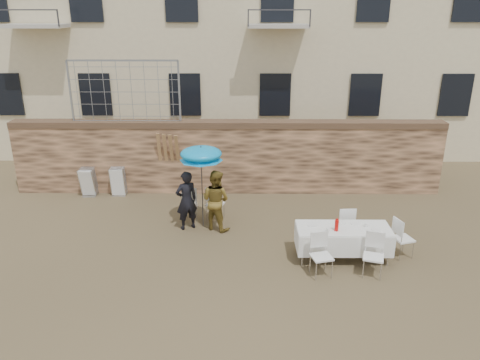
{
  "coord_description": "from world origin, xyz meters",
  "views": [
    {
      "loc": [
        0.49,
        -8.69,
        5.45
      ],
      "look_at": [
        0.4,
        2.2,
        1.4
      ],
      "focal_mm": 35.0,
      "sensor_mm": 36.0,
      "label": 1
    }
  ],
  "objects_px": {
    "woman_dress": "(216,200)",
    "couple_chair_left": "(189,203)",
    "banquet_table": "(344,229)",
    "chair_stack_right": "(119,180)",
    "table_chair_back": "(345,224)",
    "table_chair_front_right": "(373,256)",
    "couple_chair_right": "(215,203)",
    "table_chair_side": "(403,238)",
    "umbrella": "(201,156)",
    "soda_bottle": "(337,225)",
    "chair_stack_left": "(90,180)",
    "man_suit": "(186,200)",
    "table_chair_front_left": "(322,256)"
  },
  "relations": [
    {
      "from": "couple_chair_right",
      "to": "table_chair_front_right",
      "type": "distance_m",
      "value": 4.52
    },
    {
      "from": "banquet_table",
      "to": "table_chair_front_right",
      "type": "relative_size",
      "value": 2.19
    },
    {
      "from": "table_chair_front_right",
      "to": "table_chair_back",
      "type": "bearing_deg",
      "value": 117.49
    },
    {
      "from": "couple_chair_left",
      "to": "couple_chair_right",
      "type": "height_order",
      "value": "same"
    },
    {
      "from": "banquet_table",
      "to": "chair_stack_left",
      "type": "distance_m",
      "value": 8.0
    },
    {
      "from": "chair_stack_left",
      "to": "chair_stack_right",
      "type": "distance_m",
      "value": 0.9
    },
    {
      "from": "table_chair_side",
      "to": "table_chair_back",
      "type": "bearing_deg",
      "value": 42.44
    },
    {
      "from": "couple_chair_right",
      "to": "chair_stack_right",
      "type": "bearing_deg",
      "value": -9.08
    },
    {
      "from": "soda_bottle",
      "to": "chair_stack_left",
      "type": "height_order",
      "value": "soda_bottle"
    },
    {
      "from": "woman_dress",
      "to": "chair_stack_left",
      "type": "height_order",
      "value": "woman_dress"
    },
    {
      "from": "umbrella",
      "to": "chair_stack_left",
      "type": "height_order",
      "value": "umbrella"
    },
    {
      "from": "table_chair_side",
      "to": "banquet_table",
      "type": "bearing_deg",
      "value": 76.78
    },
    {
      "from": "man_suit",
      "to": "umbrella",
      "type": "distance_m",
      "value": 1.23
    },
    {
      "from": "table_chair_side",
      "to": "couple_chair_right",
      "type": "bearing_deg",
      "value": 48.68
    },
    {
      "from": "table_chair_front_left",
      "to": "table_chair_back",
      "type": "distance_m",
      "value": 1.74
    },
    {
      "from": "woman_dress",
      "to": "banquet_table",
      "type": "bearing_deg",
      "value": -176.69
    },
    {
      "from": "banquet_table",
      "to": "chair_stack_right",
      "type": "distance_m",
      "value": 7.23
    },
    {
      "from": "banquet_table",
      "to": "table_chair_side",
      "type": "relative_size",
      "value": 2.19
    },
    {
      "from": "umbrella",
      "to": "chair_stack_right",
      "type": "bearing_deg",
      "value": 140.47
    },
    {
      "from": "soda_bottle",
      "to": "chair_stack_left",
      "type": "xyz_separation_m",
      "value": [
        -6.78,
        4.04,
        -0.45
      ]
    },
    {
      "from": "man_suit",
      "to": "soda_bottle",
      "type": "relative_size",
      "value": 6.04
    },
    {
      "from": "woman_dress",
      "to": "chair_stack_right",
      "type": "relative_size",
      "value": 1.74
    },
    {
      "from": "woman_dress",
      "to": "umbrella",
      "type": "height_order",
      "value": "umbrella"
    },
    {
      "from": "table_chair_side",
      "to": "chair_stack_left",
      "type": "height_order",
      "value": "table_chair_side"
    },
    {
      "from": "table_chair_side",
      "to": "man_suit",
      "type": "bearing_deg",
      "value": 57.19
    },
    {
      "from": "woman_dress",
      "to": "table_chair_front_right",
      "type": "xyz_separation_m",
      "value": [
        3.48,
        -2.27,
        -0.32
      ]
    },
    {
      "from": "woman_dress",
      "to": "man_suit",
      "type": "bearing_deg",
      "value": 30.4
    },
    {
      "from": "umbrella",
      "to": "soda_bottle",
      "type": "xyz_separation_m",
      "value": [
        3.13,
        -1.77,
        -1.04
      ]
    },
    {
      "from": "woman_dress",
      "to": "table_chair_back",
      "type": "relative_size",
      "value": 1.66
    },
    {
      "from": "soda_bottle",
      "to": "chair_stack_right",
      "type": "height_order",
      "value": "soda_bottle"
    },
    {
      "from": "man_suit",
      "to": "table_chair_side",
      "type": "xyz_separation_m",
      "value": [
        5.13,
        -1.42,
        -0.31
      ]
    },
    {
      "from": "woman_dress",
      "to": "umbrella",
      "type": "relative_size",
      "value": 0.78
    },
    {
      "from": "couple_chair_right",
      "to": "table_chair_side",
      "type": "xyz_separation_m",
      "value": [
        4.43,
        -1.97,
        0.0
      ]
    },
    {
      "from": "soda_bottle",
      "to": "chair_stack_left",
      "type": "distance_m",
      "value": 7.91
    },
    {
      "from": "table_chair_front_right",
      "to": "man_suit",
      "type": "bearing_deg",
      "value": 168.27
    },
    {
      "from": "couple_chair_left",
      "to": "soda_bottle",
      "type": "height_order",
      "value": "soda_bottle"
    },
    {
      "from": "chair_stack_right",
      "to": "table_chair_front_right",
      "type": "bearing_deg",
      "value": -35.22
    },
    {
      "from": "woman_dress",
      "to": "table_chair_side",
      "type": "bearing_deg",
      "value": -167.6
    },
    {
      "from": "soda_bottle",
      "to": "table_chair_front_left",
      "type": "distance_m",
      "value": 0.84
    },
    {
      "from": "couple_chair_left",
      "to": "table_chair_side",
      "type": "bearing_deg",
      "value": 150.57
    },
    {
      "from": "couple_chair_right",
      "to": "table_chair_front_left",
      "type": "height_order",
      "value": "same"
    },
    {
      "from": "banquet_table",
      "to": "table_chair_front_left",
      "type": "height_order",
      "value": "table_chair_front_left"
    },
    {
      "from": "chair_stack_right",
      "to": "umbrella",
      "type": "bearing_deg",
      "value": -39.53
    },
    {
      "from": "woman_dress",
      "to": "couple_chair_left",
      "type": "relative_size",
      "value": 1.66
    },
    {
      "from": "couple_chair_right",
      "to": "table_chair_side",
      "type": "relative_size",
      "value": 1.0
    },
    {
      "from": "soda_bottle",
      "to": "chair_stack_left",
      "type": "relative_size",
      "value": 0.28
    },
    {
      "from": "couple_chair_left",
      "to": "couple_chair_right",
      "type": "distance_m",
      "value": 0.7
    },
    {
      "from": "table_chair_front_right",
      "to": "table_chair_back",
      "type": "height_order",
      "value": "same"
    },
    {
      "from": "man_suit",
      "to": "couple_chair_left",
      "type": "relative_size",
      "value": 1.64
    },
    {
      "from": "table_chair_front_right",
      "to": "chair_stack_left",
      "type": "bearing_deg",
      "value": 164.7
    }
  ]
}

